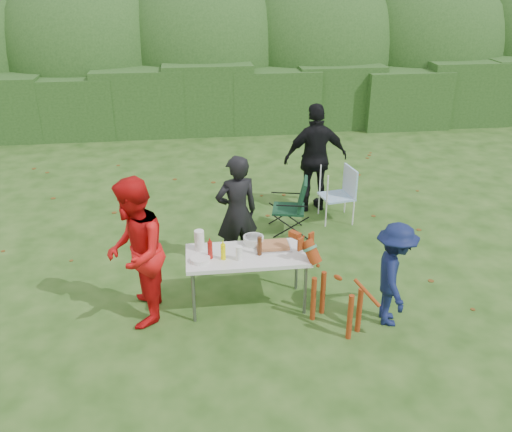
{
  "coord_description": "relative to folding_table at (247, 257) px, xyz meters",
  "views": [
    {
      "loc": [
        -0.48,
        -5.77,
        3.98
      ],
      "look_at": [
        0.3,
        0.52,
        1.0
      ],
      "focal_mm": 38.0,
      "sensor_mm": 36.0,
      "label": 1
    }
  ],
  "objects": [
    {
      "name": "camping_chair",
      "position": [
        0.87,
        1.96,
        -0.23
      ],
      "size": [
        0.69,
        0.69,
        0.92
      ],
      "primitive_type": null,
      "rotation": [
        0.0,
        0.0,
        2.92
      ],
      "color": "#123722",
      "rests_on": "ground"
    },
    {
      "name": "child",
      "position": [
        1.67,
        -0.56,
        -0.03
      ],
      "size": [
        0.64,
        0.92,
        1.31
      ],
      "primitive_type": "imported",
      "rotation": [
        0.0,
        0.0,
        1.38
      ],
      "color": "#0F1841",
      "rests_on": "ground"
    },
    {
      "name": "person_red_jacket",
      "position": [
        -1.33,
        -0.13,
        0.23
      ],
      "size": [
        0.7,
        0.89,
        1.83
      ],
      "primitive_type": "imported",
      "rotation": [
        0.0,
        0.0,
        -1.58
      ],
      "color": "red",
      "rests_on": "ground"
    },
    {
      "name": "ground",
      "position": [
        -0.13,
        -0.0,
        -0.69
      ],
      "size": [
        80.0,
        80.0,
        0.0
      ],
      "primitive_type": "plane",
      "color": "#1E4211"
    },
    {
      "name": "food_tray",
      "position": [
        0.33,
        0.11,
        0.06
      ],
      "size": [
        0.45,
        0.3,
        0.02
      ],
      "primitive_type": "cube",
      "color": "#B7B7BA",
      "rests_on": "folding_table"
    },
    {
      "name": "person_black_puffy",
      "position": [
        1.48,
        2.81,
        0.26
      ],
      "size": [
        1.14,
        0.54,
        1.88
      ],
      "primitive_type": "imported",
      "rotation": [
        0.0,
        0.0,
        3.22
      ],
      "color": "black",
      "rests_on": "ground"
    },
    {
      "name": "beer_bottle",
      "position": [
        0.15,
        -0.04,
        0.17
      ],
      "size": [
        0.06,
        0.06,
        0.24
      ],
      "primitive_type": "cylinder",
      "color": "#47230F",
      "rests_on": "folding_table"
    },
    {
      "name": "cup_stack",
      "position": [
        -0.11,
        -0.14,
        0.14
      ],
      "size": [
        0.08,
        0.08,
        0.18
      ],
      "primitive_type": "cylinder",
      "color": "white",
      "rests_on": "folding_table"
    },
    {
      "name": "hedge_row",
      "position": [
        -0.13,
        8.0,
        0.16
      ],
      "size": [
        22.0,
        1.4,
        1.7
      ],
      "primitive_type": "cube",
      "color": "#23471C",
      "rests_on": "ground"
    },
    {
      "name": "pasta_bowl",
      "position": [
        0.11,
        0.25,
        0.1
      ],
      "size": [
        0.26,
        0.26,
        0.1
      ],
      "primitive_type": "cylinder",
      "color": "silver",
      "rests_on": "folding_table"
    },
    {
      "name": "folding_table",
      "position": [
        0.0,
        0.0,
        0.0
      ],
      "size": [
        1.5,
        0.7,
        0.74
      ],
      "color": "silver",
      "rests_on": "ground"
    },
    {
      "name": "ketchup_bottle",
      "position": [
        -0.45,
        -0.05,
        0.16
      ],
      "size": [
        0.06,
        0.06,
        0.22
      ],
      "primitive_type": "cylinder",
      "color": "#9E160F",
      "rests_on": "folding_table"
    },
    {
      "name": "lawn_chair",
      "position": [
        1.76,
        2.33,
        -0.22
      ],
      "size": [
        0.63,
        0.63,
        0.92
      ],
      "primitive_type": null,
      "rotation": [
        0.0,
        0.0,
        3.31
      ],
      "color": "#3D8BCA",
      "rests_on": "ground"
    },
    {
      "name": "dog",
      "position": [
        1.0,
        -0.56,
        -0.18
      ],
      "size": [
        1.0,
        1.1,
        1.01
      ],
      "primitive_type": null,
      "rotation": [
        0.0,
        0.0,
        2.25
      ],
      "color": "maroon",
      "rests_on": "ground"
    },
    {
      "name": "shrub_backdrop",
      "position": [
        -0.13,
        9.6,
        0.91
      ],
      "size": [
        20.0,
        2.6,
        3.2
      ],
      "primitive_type": "ellipsoid",
      "color": "#3D6628",
      "rests_on": "ground"
    },
    {
      "name": "focaccia_bread",
      "position": [
        0.33,
        0.11,
        0.09
      ],
      "size": [
        0.4,
        0.26,
        0.04
      ],
      "primitive_type": "cube",
      "color": "#B27143",
      "rests_on": "food_tray"
    },
    {
      "name": "person_cook",
      "position": [
        -0.04,
        1.0,
        0.15
      ],
      "size": [
        0.69,
        0.54,
        1.67
      ],
      "primitive_type": "imported",
      "rotation": [
        0.0,
        0.0,
        3.4
      ],
      "color": "black",
      "rests_on": "ground"
    },
    {
      "name": "mustard_bottle",
      "position": [
        -0.3,
        -0.1,
        0.15
      ],
      "size": [
        0.06,
        0.06,
        0.2
      ],
      "primitive_type": "cylinder",
      "color": "#F5ED00",
      "rests_on": "folding_table"
    },
    {
      "name": "paper_towel_roll",
      "position": [
        -0.57,
        0.18,
        0.18
      ],
      "size": [
        0.12,
        0.12,
        0.26
      ],
      "primitive_type": "cylinder",
      "color": "white",
      "rests_on": "folding_table"
    },
    {
      "name": "plate_stack",
      "position": [
        -0.58,
        -0.11,
        0.08
      ],
      "size": [
        0.24,
        0.24,
        0.05
      ],
      "primitive_type": "cylinder",
      "color": "white",
      "rests_on": "folding_table"
    }
  ]
}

